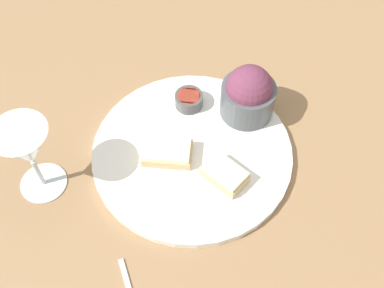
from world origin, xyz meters
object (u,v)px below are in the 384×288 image
object	(u,v)px
cheese_toast_near	(167,152)
wine_glass	(27,149)
sauce_ramekin	(189,99)
cheese_toast_far	(225,174)
salad_bowl	(248,94)

from	to	relation	value
cheese_toast_near	wine_glass	distance (m)	0.23
sauce_ramekin	cheese_toast_far	xyz separation A→B (m)	(0.13, -0.10, -0.00)
wine_glass	cheese_toast_far	bearing A→B (deg)	31.71
cheese_toast_near	cheese_toast_far	world-z (taller)	same
sauce_ramekin	cheese_toast_far	distance (m)	0.17
salad_bowl	cheese_toast_near	size ratio (longest dim) A/B	1.06
sauce_ramekin	wine_glass	world-z (taller)	wine_glass
salad_bowl	cheese_toast_near	distance (m)	0.18
salad_bowl	cheese_toast_far	distance (m)	0.15
cheese_toast_near	salad_bowl	bearing A→B (deg)	66.37
cheese_toast_near	wine_glass	world-z (taller)	wine_glass
salad_bowl	wine_glass	bearing A→B (deg)	-126.16
salad_bowl	cheese_toast_far	xyz separation A→B (m)	(0.04, -0.15, -0.03)
cheese_toast_far	wine_glass	bearing A→B (deg)	-148.29
sauce_ramekin	wine_glass	size ratio (longest dim) A/B	0.35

